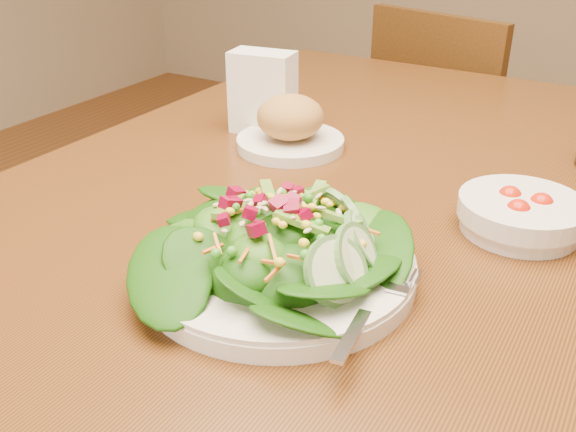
{
  "coord_description": "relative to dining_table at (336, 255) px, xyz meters",
  "views": [
    {
      "loc": [
        0.34,
        -0.71,
        1.12
      ],
      "look_at": [
        0.04,
        -0.2,
        0.81
      ],
      "focal_mm": 40.0,
      "sensor_mm": 36.0,
      "label": 1
    }
  ],
  "objects": [
    {
      "name": "bread_plate",
      "position": [
        -0.14,
        0.1,
        0.14
      ],
      "size": [
        0.17,
        0.17,
        0.09
      ],
      "color": "silver",
      "rests_on": "dining_table"
    },
    {
      "name": "tomato_bowl",
      "position": [
        0.24,
        0.01,
        0.12
      ],
      "size": [
        0.15,
        0.15,
        0.05
      ],
      "color": "silver",
      "rests_on": "dining_table"
    },
    {
      "name": "salad_plate",
      "position": [
        0.05,
        -0.22,
        0.13
      ],
      "size": [
        0.29,
        0.29,
        0.08
      ],
      "rotation": [
        0.0,
        0.0,
        0.43
      ],
      "color": "silver",
      "rests_on": "dining_table"
    },
    {
      "name": "napkin_holder",
      "position": [
        -0.22,
        0.15,
        0.17
      ],
      "size": [
        0.11,
        0.07,
        0.13
      ],
      "rotation": [
        0.0,
        0.0,
        0.15
      ],
      "color": "white",
      "rests_on": "dining_table"
    },
    {
      "name": "chair_far",
      "position": [
        -0.12,
        0.93,
        -0.2
      ],
      "size": [
        0.48,
        0.48,
        0.85
      ],
      "rotation": [
        0.0,
        0.0,
        2.88
      ],
      "color": "#4B2C0E",
      "rests_on": "ground_plane"
    },
    {
      "name": "dining_table",
      "position": [
        0.0,
        0.0,
        0.0
      ],
      "size": [
        0.9,
        1.4,
        0.75
      ],
      "color": "#5B3314",
      "rests_on": "ground_plane"
    }
  ]
}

